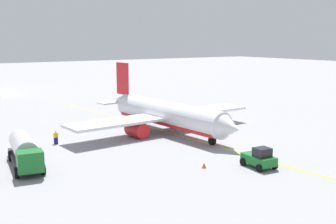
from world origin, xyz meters
name	(u,v)px	position (x,y,z in m)	size (l,w,h in m)	color
ground_plane	(168,133)	(0.00, 0.00, 0.00)	(400.00, 400.00, 0.00)	#939399
airplane	(166,115)	(-0.51, -0.04, 2.56)	(28.81, 29.81, 9.49)	white
fuel_tanker	(25,150)	(5.38, -21.54, 1.73)	(10.60, 3.94, 3.15)	#2D2D33
pushback_tug	(259,158)	(19.21, -1.23, 1.01)	(3.75, 2.57, 2.20)	#196B28
refueling_worker	(56,138)	(-2.34, -15.65, 0.82)	(0.40, 0.54, 1.71)	navy
safety_cone_nose	(204,165)	(16.19, -6.16, 0.28)	(0.51, 0.51, 0.56)	#F2590F
taxi_line_marking	(168,133)	(0.00, 0.00, 0.01)	(69.54, 0.30, 0.01)	yellow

